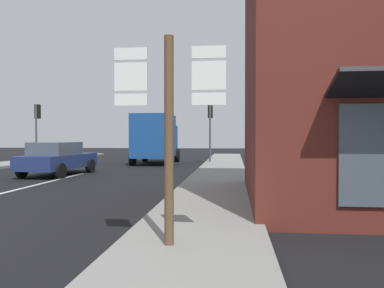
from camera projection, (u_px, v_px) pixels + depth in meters
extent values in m
plane|color=black|center=(64.00, 178.00, 15.98)|extent=(80.00, 80.00, 0.00)
cube|color=gray|center=(216.00, 185.00, 13.31)|extent=(2.33, 44.00, 0.14)
cube|color=silver|center=(7.00, 192.00, 12.01)|extent=(0.16, 12.00, 0.01)
cube|color=navy|center=(58.00, 161.00, 17.26)|extent=(2.11, 4.34, 0.60)
cube|color=#47515B|center=(55.00, 148.00, 17.01)|extent=(1.73, 2.23, 0.55)
cylinder|color=black|center=(57.00, 165.00, 18.76)|extent=(0.28, 0.66, 0.64)
cylinder|color=black|center=(90.00, 166.00, 18.42)|extent=(0.28, 0.66, 0.64)
cylinder|color=black|center=(22.00, 170.00, 16.12)|extent=(0.28, 0.66, 0.64)
cylinder|color=black|center=(60.00, 171.00, 15.77)|extent=(0.28, 0.66, 0.64)
cube|color=#19478C|center=(154.00, 136.00, 23.80)|extent=(2.24, 3.73, 2.60)
cube|color=#19478C|center=(161.00, 140.00, 26.30)|extent=(2.10, 1.32, 2.00)
cube|color=#47515B|center=(161.00, 129.00, 26.33)|extent=(1.76, 0.12, 0.70)
cylinder|color=black|center=(145.00, 155.00, 26.37)|extent=(0.29, 0.90, 0.90)
cylinder|color=black|center=(177.00, 155.00, 26.16)|extent=(0.29, 0.90, 0.90)
cylinder|color=black|center=(133.00, 158.00, 22.99)|extent=(0.29, 0.90, 0.90)
cylinder|color=black|center=(169.00, 158.00, 22.78)|extent=(0.29, 0.90, 0.90)
cylinder|color=brown|center=(169.00, 145.00, 5.67)|extent=(0.14, 0.14, 3.20)
cube|color=white|center=(131.00, 54.00, 5.76)|extent=(0.50, 0.03, 0.18)
cube|color=black|center=(131.00, 54.00, 5.78)|extent=(0.43, 0.01, 0.13)
cube|color=white|center=(131.00, 77.00, 5.77)|extent=(0.50, 0.03, 0.42)
cube|color=black|center=(131.00, 77.00, 5.78)|extent=(0.43, 0.01, 0.32)
cube|color=white|center=(131.00, 100.00, 5.77)|extent=(0.50, 0.03, 0.18)
cube|color=black|center=(131.00, 100.00, 5.79)|extent=(0.43, 0.01, 0.13)
cube|color=white|center=(209.00, 52.00, 5.63)|extent=(0.50, 0.03, 0.18)
cube|color=black|center=(209.00, 52.00, 5.65)|extent=(0.43, 0.01, 0.13)
cube|color=white|center=(209.00, 75.00, 5.64)|extent=(0.50, 0.03, 0.42)
cube|color=black|center=(209.00, 76.00, 5.66)|extent=(0.43, 0.01, 0.32)
cube|color=white|center=(209.00, 99.00, 5.65)|extent=(0.50, 0.03, 0.18)
cube|color=black|center=(209.00, 99.00, 5.67)|extent=(0.43, 0.01, 0.13)
cylinder|color=#47474C|center=(210.00, 134.00, 24.20)|extent=(0.12, 0.12, 3.77)
cube|color=black|center=(210.00, 111.00, 24.37)|extent=(0.30, 0.28, 0.90)
sphere|color=#360303|center=(210.00, 107.00, 24.51)|extent=(0.18, 0.18, 0.18)
sphere|color=#3C2303|center=(210.00, 111.00, 24.51)|extent=(0.18, 0.18, 0.18)
sphere|color=#0CA526|center=(210.00, 116.00, 24.52)|extent=(0.18, 0.18, 0.18)
cylinder|color=#47474C|center=(36.00, 134.00, 24.58)|extent=(0.12, 0.12, 3.76)
cube|color=black|center=(38.00, 112.00, 24.75)|extent=(0.30, 0.28, 0.90)
sphere|color=#360303|center=(39.00, 107.00, 24.89)|extent=(0.18, 0.18, 0.18)
sphere|color=#3C2303|center=(39.00, 112.00, 24.89)|extent=(0.18, 0.18, 0.18)
sphere|color=#0CA526|center=(39.00, 116.00, 24.90)|extent=(0.18, 0.18, 0.18)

